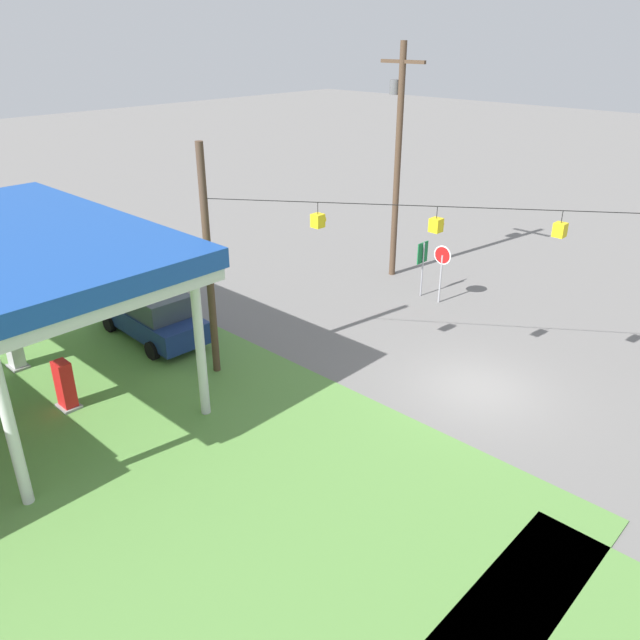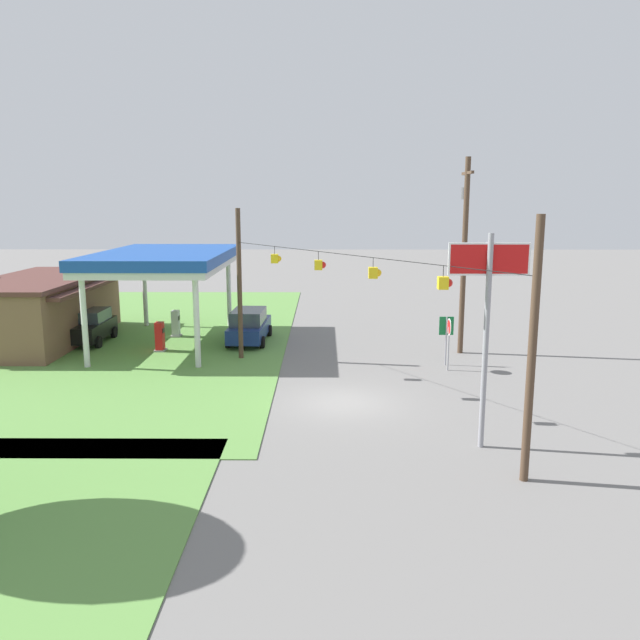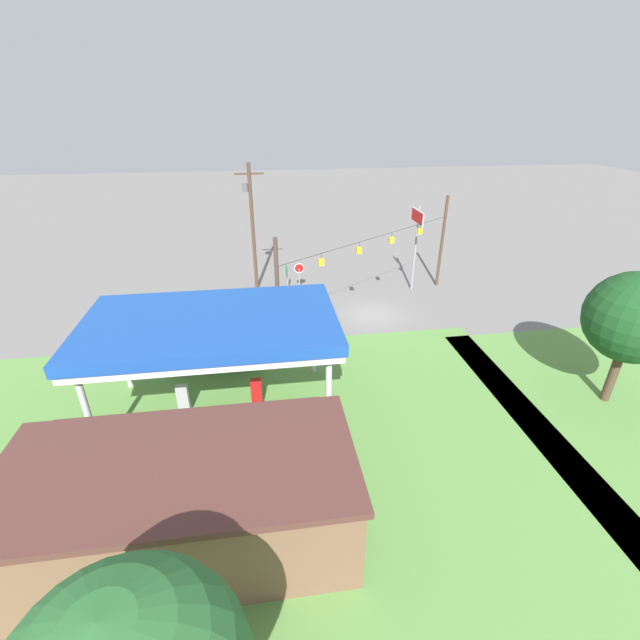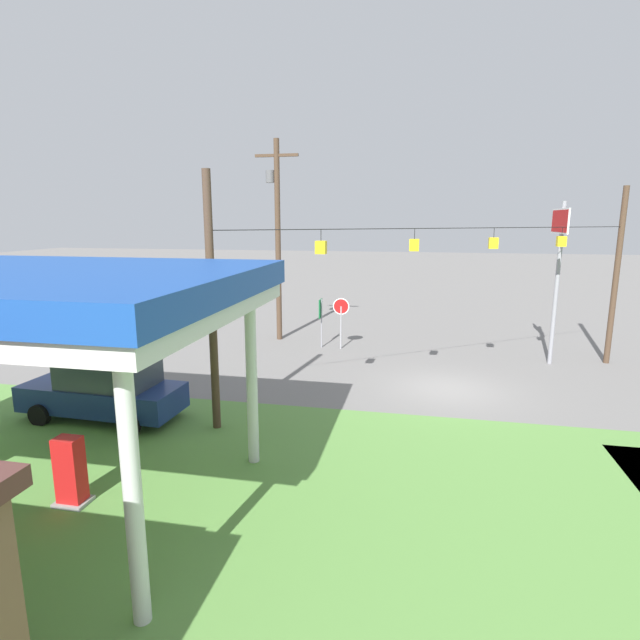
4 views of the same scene
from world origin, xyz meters
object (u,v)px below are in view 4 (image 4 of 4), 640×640
Objects in this scene: car_at_pumps_front at (105,390)px; utility_pole_main at (277,231)px; stop_sign_roadside at (341,312)px; stop_sign_overhead at (559,248)px; fuel_pump_near at (71,473)px; route_sign at (321,313)px.

car_at_pumps_front is 12.59m from utility_pole_main.
car_at_pumps_front is at bearing 78.42° from utility_pole_main.
stop_sign_roadside is at bearing -117.84° from car_at_pumps_front.
stop_sign_roadside is at bearing -4.54° from stop_sign_overhead.
utility_pole_main is at bearing 159.26° from stop_sign_roadside.
stop_sign_overhead reaches higher than fuel_pump_near.
fuel_pump_near is 14.97m from route_sign.
stop_sign_roadside is 5.37m from utility_pole_main.
stop_sign_overhead is 13.04m from utility_pole_main.
route_sign is at bearing 175.75° from stop_sign_roadside.
stop_sign_overhead is (-9.33, 0.74, 3.20)m from stop_sign_roadside.
fuel_pump_near is 0.66× the size of route_sign.
utility_pole_main reaches higher than route_sign.
stop_sign_overhead reaches higher than route_sign.
stop_sign_roadside is 0.36× the size of stop_sign_overhead.
fuel_pump_near is 19.48m from stop_sign_overhead.
stop_sign_overhead is 2.90× the size of route_sign.
car_at_pumps_front is 2.03× the size of stop_sign_roadside.
utility_pole_main is at bearing -99.27° from car_at_pumps_front.
car_at_pumps_front reaches higher than fuel_pump_near.
route_sign is at bearing -100.20° from fuel_pump_near.
fuel_pump_near is at bearing -104.03° from stop_sign_roadside.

